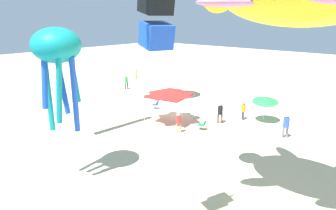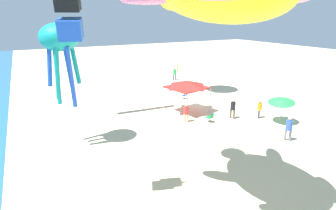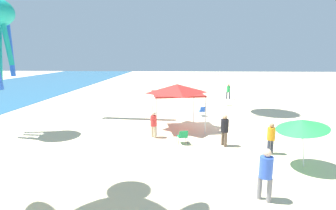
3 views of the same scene
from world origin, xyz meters
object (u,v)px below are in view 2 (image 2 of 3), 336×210
Objects in this scene: canopy_tent at (187,84)px; person_far_stroller at (289,127)px; person_near_umbrella at (175,73)px; person_by_tent at (260,108)px; beach_umbrella at (282,100)px; person_watching_sky at (186,111)px; kite_box_black at (69,15)px; folding_chair_near_cooler at (185,95)px; person_kite_handler at (233,107)px; kite_octopus_teal at (60,42)px; folding_chair_facing_ocean at (210,117)px; banner_flag at (178,73)px.

canopy_tent is 1.99× the size of person_far_stroller.
person_by_tent is (-16.36, 0.82, -0.07)m from person_near_umbrella.
person_far_stroller is (-2.69, 2.30, -0.89)m from beach_umbrella.
kite_box_black is (-6.96, 9.64, 7.61)m from person_watching_sky.
canopy_tent is 2.31× the size of person_by_tent.
kite_box_black is at bearing 29.15° from folding_chair_near_cooler.
folding_chair_near_cooler is (3.54, -2.01, -2.17)m from canopy_tent.
person_kite_handler is at bearing 115.22° from person_by_tent.
kite_box_black is at bearing 129.49° from canopy_tent.
kite_octopus_teal is (3.96, 15.99, 5.02)m from beach_umbrella.
kite_box_black is (-3.11, 16.40, 6.57)m from beach_umbrella.
person_watching_sky is at bearing 54.29° from kite_box_black.
canopy_tent is 3.83m from folding_chair_facing_ocean.
person_near_umbrella is 0.33× the size of kite_octopus_teal.
kite_box_black is (-4.71, 15.73, 7.61)m from person_by_tent.
folding_chair_facing_ocean is (2.80, 5.03, -1.50)m from beach_umbrella.
person_watching_sky is (2.25, 6.09, -0.00)m from person_by_tent.
folding_chair_facing_ocean is 0.43× the size of kite_box_black.
kite_box_black is (-0.42, 14.10, 7.46)m from person_far_stroller.
person_by_tent is at bearing 151.53° from folding_chair_facing_ocean.
banner_flag is 4.41m from person_near_umbrella.
person_far_stroller is (-12.17, -1.11, 0.61)m from folding_chair_near_cooler.
canopy_tent reaches higher than person_by_tent.
banner_flag is 1.74× the size of person_far_stroller.
kite_box_black is (-5.73, 13.62, 7.52)m from person_kite_handler.
canopy_tent reaches higher than person_far_stroller.
folding_chair_facing_ocean is 15.15m from kite_box_black.
beach_umbrella is at bearing 29.22° from kite_box_black.
person_near_umbrella is at bearing -59.94° from person_far_stroller.
banner_flag is 2.02× the size of person_watching_sky.
banner_flag is (11.21, -3.42, 1.46)m from folding_chair_facing_ocean.
canopy_tent reaches higher than person_watching_sky.
folding_chair_facing_ocean is at bearing -1.41° from kite_octopus_teal.
person_near_umbrella is at bearing -0.47° from beach_umbrella.
person_kite_handler is (-11.39, 1.18, -0.90)m from banner_flag.
person_by_tent is at bearing -151.59° from person_watching_sky.
canopy_tent is 8.95m from banner_flag.
person_far_stroller is at bearing 103.45° from folding_chair_facing_ocean.
person_far_stroller is at bearing 164.27° from person_kite_handler.
person_by_tent is at bearing 94.23° from folding_chair_near_cooler.
beach_umbrella is at bearing 113.71° from person_near_umbrella.
kite_octopus_teal is at bearing -19.03° from folding_chair_facing_ocean.
person_by_tent is at bearing -136.72° from person_kite_handler.
person_watching_sky is at bearing 44.33° from folding_chair_near_cooler.
kite_octopus_teal is (-13.98, 16.14, 5.99)m from person_near_umbrella.
person_watching_sky is at bearing 88.09° from person_near_umbrella.
beach_umbrella is at bearing -154.15° from person_kite_handler.
folding_chair_near_cooler is at bearing -72.00° from person_watching_sky.
kite_octopus_teal reaches higher than banner_flag.
person_kite_handler is (2.61, 2.78, -0.95)m from beach_umbrella.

